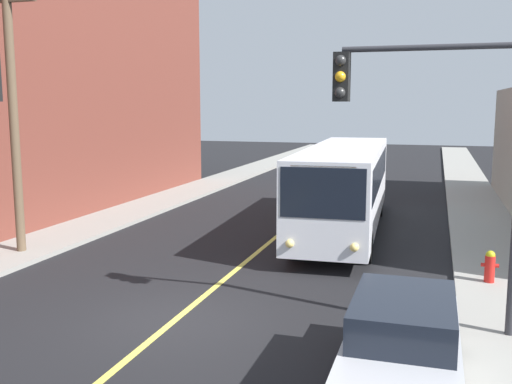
{
  "coord_description": "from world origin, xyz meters",
  "views": [
    {
      "loc": [
        5.37,
        -11.39,
        4.75
      ],
      "look_at": [
        0.0,
        6.1,
        2.0
      ],
      "focal_mm": 41.16,
      "sensor_mm": 36.0,
      "label": 1
    }
  ],
  "objects_px": {
    "city_bus": "(345,184)",
    "fire_hydrant": "(490,266)",
    "traffic_signal_right_corner": "(439,127)",
    "utility_pole_near": "(12,88)",
    "parked_car_silver": "(403,343)"
  },
  "relations": [
    {
      "from": "city_bus",
      "to": "parked_car_silver",
      "type": "distance_m",
      "value": 12.38
    },
    {
      "from": "city_bus",
      "to": "utility_pole_near",
      "type": "relative_size",
      "value": 1.33
    },
    {
      "from": "city_bus",
      "to": "traffic_signal_right_corner",
      "type": "bearing_deg",
      "value": -70.92
    },
    {
      "from": "city_bus",
      "to": "fire_hydrant",
      "type": "height_order",
      "value": "city_bus"
    },
    {
      "from": "utility_pole_near",
      "to": "fire_hydrant",
      "type": "distance_m",
      "value": 14.68
    },
    {
      "from": "city_bus",
      "to": "fire_hydrant",
      "type": "relative_size",
      "value": 14.57
    },
    {
      "from": "utility_pole_near",
      "to": "traffic_signal_right_corner",
      "type": "xyz_separation_m",
      "value": [
        12.47,
        -2.86,
        -0.92
      ]
    },
    {
      "from": "city_bus",
      "to": "utility_pole_near",
      "type": "height_order",
      "value": "utility_pole_near"
    },
    {
      "from": "fire_hydrant",
      "to": "traffic_signal_right_corner",
      "type": "bearing_deg",
      "value": -111.49
    },
    {
      "from": "utility_pole_near",
      "to": "city_bus",
      "type": "bearing_deg",
      "value": 34.73
    },
    {
      "from": "fire_hydrant",
      "to": "parked_car_silver",
      "type": "bearing_deg",
      "value": -106.27
    },
    {
      "from": "parked_car_silver",
      "to": "fire_hydrant",
      "type": "relative_size",
      "value": 5.24
    },
    {
      "from": "utility_pole_near",
      "to": "fire_hydrant",
      "type": "bearing_deg",
      "value": 3.26
    },
    {
      "from": "city_bus",
      "to": "utility_pole_near",
      "type": "xyz_separation_m",
      "value": [
        -9.26,
        -6.42,
        3.41
      ]
    },
    {
      "from": "traffic_signal_right_corner",
      "to": "fire_hydrant",
      "type": "distance_m",
      "value": 5.41
    }
  ]
}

